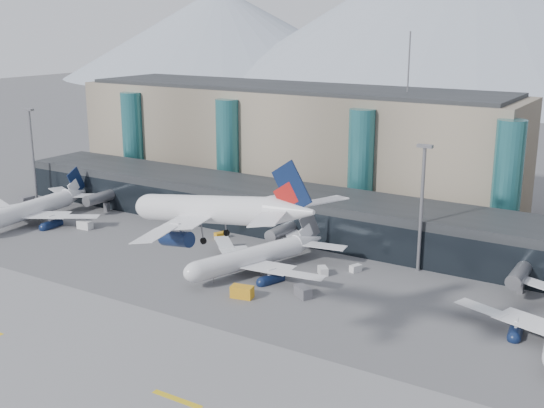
{
  "coord_description": "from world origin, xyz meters",
  "views": [
    {
      "loc": [
        73.03,
        -76.41,
        48.31
      ],
      "look_at": [
        5.52,
        32.0,
        14.02
      ],
      "focal_mm": 45.0,
      "sensor_mm": 36.0,
      "label": 1
    }
  ],
  "objects_px": {
    "hero_jet": "(224,204)",
    "veh_h": "(242,292)",
    "veh_c": "(303,292)",
    "veh_g": "(323,271)",
    "jet_parked_mid": "(263,249)",
    "veh_a": "(85,225)",
    "veh_b": "(220,235)",
    "lightmast_mid": "(422,201)",
    "lightmast_left": "(32,149)",
    "veh_d": "(356,268)",
    "jet_parked_left": "(39,202)",
    "veh_f": "(27,200)"
  },
  "relations": [
    {
      "from": "lightmast_mid",
      "to": "veh_h",
      "type": "bearing_deg",
      "value": -126.42
    },
    {
      "from": "lightmast_mid",
      "to": "jet_parked_mid",
      "type": "distance_m",
      "value": 32.56
    },
    {
      "from": "hero_jet",
      "to": "veh_c",
      "type": "xyz_separation_m",
      "value": [
        -5.02,
        30.68,
        -24.17
      ]
    },
    {
      "from": "lightmast_left",
      "to": "veh_d",
      "type": "bearing_deg",
      "value": -2.33
    },
    {
      "from": "veh_d",
      "to": "veh_b",
      "type": "bearing_deg",
      "value": 105.23
    },
    {
      "from": "jet_parked_mid",
      "to": "veh_b",
      "type": "relative_size",
      "value": 14.28
    },
    {
      "from": "veh_a",
      "to": "jet_parked_mid",
      "type": "bearing_deg",
      "value": -5.38
    },
    {
      "from": "hero_jet",
      "to": "veh_h",
      "type": "xyz_separation_m",
      "value": [
        -14.22,
        24.6,
        -24.07
      ]
    },
    {
      "from": "veh_c",
      "to": "veh_f",
      "type": "relative_size",
      "value": 0.93
    },
    {
      "from": "lightmast_left",
      "to": "veh_d",
      "type": "height_order",
      "value": "lightmast_left"
    },
    {
      "from": "lightmast_mid",
      "to": "veh_h",
      "type": "height_order",
      "value": "lightmast_mid"
    },
    {
      "from": "veh_h",
      "to": "veh_f",
      "type": "bearing_deg",
      "value": 153.56
    },
    {
      "from": "veh_g",
      "to": "hero_jet",
      "type": "bearing_deg",
      "value": -32.12
    },
    {
      "from": "veh_a",
      "to": "veh_h",
      "type": "distance_m",
      "value": 58.0
    },
    {
      "from": "veh_b",
      "to": "veh_c",
      "type": "xyz_separation_m",
      "value": [
        33.1,
        -19.96,
        0.28
      ]
    },
    {
      "from": "hero_jet",
      "to": "jet_parked_mid",
      "type": "bearing_deg",
      "value": 122.6
    },
    {
      "from": "veh_d",
      "to": "veh_h",
      "type": "distance_m",
      "value": 25.78
    },
    {
      "from": "veh_a",
      "to": "lightmast_left",
      "type": "bearing_deg",
      "value": 154.56
    },
    {
      "from": "hero_jet",
      "to": "veh_h",
      "type": "height_order",
      "value": "hero_jet"
    },
    {
      "from": "jet_parked_mid",
      "to": "veh_b",
      "type": "bearing_deg",
      "value": 77.7
    },
    {
      "from": "veh_b",
      "to": "veh_d",
      "type": "relative_size",
      "value": 1.04
    },
    {
      "from": "hero_jet",
      "to": "veh_b",
      "type": "bearing_deg",
      "value": 133.79
    },
    {
      "from": "jet_parked_mid",
      "to": "veh_c",
      "type": "relative_size",
      "value": 9.93
    },
    {
      "from": "veh_d",
      "to": "veh_h",
      "type": "bearing_deg",
      "value": 173.05
    },
    {
      "from": "veh_a",
      "to": "hero_jet",
      "type": "bearing_deg",
      "value": -34.1
    },
    {
      "from": "jet_parked_mid",
      "to": "veh_a",
      "type": "bearing_deg",
      "value": 108.2
    },
    {
      "from": "hero_jet",
      "to": "veh_b",
      "type": "distance_m",
      "value": 67.94
    },
    {
      "from": "lightmast_left",
      "to": "veh_b",
      "type": "height_order",
      "value": "lightmast_left"
    },
    {
      "from": "veh_g",
      "to": "veh_c",
      "type": "bearing_deg",
      "value": -31.26
    },
    {
      "from": "veh_c",
      "to": "hero_jet",
      "type": "bearing_deg",
      "value": -50.05
    },
    {
      "from": "lightmast_left",
      "to": "veh_g",
      "type": "distance_m",
      "value": 96.26
    },
    {
      "from": "veh_d",
      "to": "veh_f",
      "type": "xyz_separation_m",
      "value": [
        -98.45,
        -0.14,
        0.39
      ]
    },
    {
      "from": "veh_a",
      "to": "veh_c",
      "type": "relative_size",
      "value": 0.99
    },
    {
      "from": "lightmast_mid",
      "to": "hero_jet",
      "type": "xyz_separation_m",
      "value": [
        -7.91,
        -54.6,
        10.75
      ]
    },
    {
      "from": "veh_c",
      "to": "veh_a",
      "type": "bearing_deg",
      "value": -157.1
    },
    {
      "from": "lightmast_mid",
      "to": "veh_a",
      "type": "distance_m",
      "value": 80.73
    },
    {
      "from": "jet_parked_left",
      "to": "veh_d",
      "type": "relative_size",
      "value": 15.98
    },
    {
      "from": "lightmast_left",
      "to": "veh_c",
      "type": "height_order",
      "value": "lightmast_left"
    },
    {
      "from": "veh_g",
      "to": "veh_a",
      "type": "bearing_deg",
      "value": -129.0
    },
    {
      "from": "lightmast_left",
      "to": "jet_parked_left",
      "type": "relative_size",
      "value": 0.66
    },
    {
      "from": "veh_a",
      "to": "veh_d",
      "type": "height_order",
      "value": "veh_a"
    },
    {
      "from": "jet_parked_left",
      "to": "lightmast_mid",
      "type": "bearing_deg",
      "value": -85.76
    },
    {
      "from": "veh_a",
      "to": "veh_b",
      "type": "height_order",
      "value": "veh_a"
    },
    {
      "from": "lightmast_mid",
      "to": "veh_b",
      "type": "height_order",
      "value": "lightmast_mid"
    },
    {
      "from": "hero_jet",
      "to": "jet_parked_mid",
      "type": "distance_m",
      "value": 48.02
    },
    {
      "from": "jet_parked_left",
      "to": "veh_h",
      "type": "distance_m",
      "value": 72.91
    },
    {
      "from": "jet_parked_mid",
      "to": "veh_a",
      "type": "relative_size",
      "value": 10.08
    },
    {
      "from": "veh_b",
      "to": "hero_jet",
      "type": "bearing_deg",
      "value": -118.09
    },
    {
      "from": "hero_jet",
      "to": "veh_g",
      "type": "height_order",
      "value": "hero_jet"
    },
    {
      "from": "veh_g",
      "to": "jet_parked_mid",
      "type": "bearing_deg",
      "value": -114.42
    }
  ]
}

